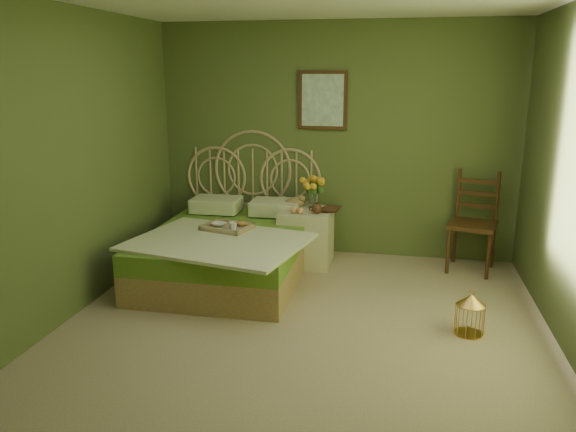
% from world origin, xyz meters
% --- Properties ---
extents(floor, '(4.50, 4.50, 0.00)m').
position_xyz_m(floor, '(0.00, 0.00, 0.00)').
color(floor, tan).
rests_on(floor, ground).
extents(wall_back, '(4.00, 0.00, 4.00)m').
position_xyz_m(wall_back, '(0.00, 2.25, 1.30)').
color(wall_back, '#4D5F32').
rests_on(wall_back, floor).
extents(wall_left, '(0.00, 4.50, 4.50)m').
position_xyz_m(wall_left, '(-2.00, 0.00, 1.30)').
color(wall_left, '#4D5F32').
rests_on(wall_left, floor).
extents(wall_art, '(0.54, 0.04, 0.64)m').
position_xyz_m(wall_art, '(-0.15, 2.22, 1.75)').
color(wall_art, '#3E2711').
rests_on(wall_art, wall_back).
extents(bed, '(1.78, 2.24, 1.39)m').
position_xyz_m(bed, '(-0.96, 1.28, 0.30)').
color(bed, tan).
rests_on(bed, floor).
extents(nightstand, '(0.55, 0.55, 1.04)m').
position_xyz_m(nightstand, '(-0.24, 1.79, 0.37)').
color(nightstand, beige).
rests_on(nightstand, floor).
extents(chair, '(0.57, 0.57, 1.05)m').
position_xyz_m(chair, '(1.50, 1.99, 0.58)').
color(chair, '#3E2711').
rests_on(chair, floor).
extents(birdcage, '(0.23, 0.23, 0.34)m').
position_xyz_m(birdcage, '(1.33, 0.33, 0.17)').
color(birdcage, gold).
rests_on(birdcage, floor).
extents(book_lower, '(0.20, 0.25, 0.02)m').
position_xyz_m(book_lower, '(-0.07, 1.79, 0.62)').
color(book_lower, '#381E0F').
rests_on(book_lower, nightstand).
extents(book_upper, '(0.22, 0.27, 0.02)m').
position_xyz_m(book_upper, '(-0.07, 1.79, 0.64)').
color(book_upper, '#472819').
rests_on(book_upper, nightstand).
extents(cereal_bowl, '(0.17, 0.17, 0.04)m').
position_xyz_m(cereal_bowl, '(-1.05, 1.21, 0.55)').
color(cereal_bowl, white).
rests_on(cereal_bowl, bed).
extents(coffee_cup, '(0.09, 0.09, 0.08)m').
position_xyz_m(coffee_cup, '(-0.87, 1.10, 0.58)').
color(coffee_cup, white).
rests_on(coffee_cup, bed).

